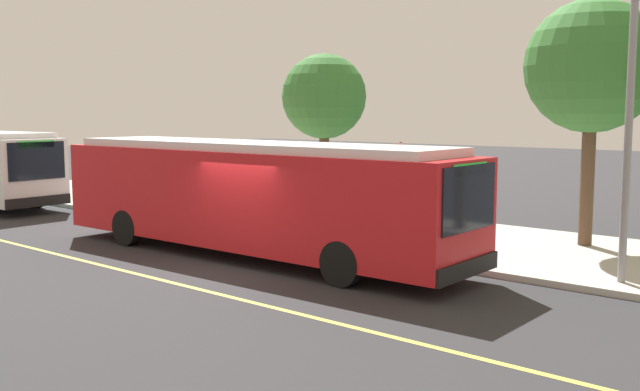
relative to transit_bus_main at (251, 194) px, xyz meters
name	(u,v)px	position (x,y,z in m)	size (l,w,h in m)	color
ground_plane	(246,267)	(0.85, -1.01, -1.62)	(120.00, 120.00, 0.00)	#2B2B2D
sidewalk_curb	(390,232)	(0.85, 4.99, -1.54)	(44.00, 6.40, 0.15)	#B7B2A8
lane_stripe_center	(173,283)	(0.85, -3.21, -1.61)	(36.00, 0.14, 0.01)	#E0D64C
transit_bus_main	(251,194)	(0.00, 0.00, 0.00)	(12.54, 2.89, 2.95)	red
bus_shelter	(370,171)	(0.19, 4.83, 0.30)	(2.90, 1.60, 2.48)	#333338
waiting_bench	(369,213)	(0.18, 4.79, -0.99)	(1.60, 0.48, 0.95)	brown
route_sign_post	(400,181)	(2.88, 2.52, 0.34)	(0.44, 0.08, 2.80)	#333338
pedestrian_commuter	(385,211)	(2.33, 2.61, -0.50)	(0.24, 0.40, 1.69)	#282D47
street_tree_upstreet	(592,67)	(6.26, 6.36, 3.26)	(3.51, 3.51, 6.51)	brown
street_tree_downstreet	(324,97)	(-3.51, 7.00, 2.61)	(3.03, 3.03, 5.63)	brown
utility_pole	(629,130)	(8.45, 2.65, 1.73)	(0.16, 0.16, 6.40)	gray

